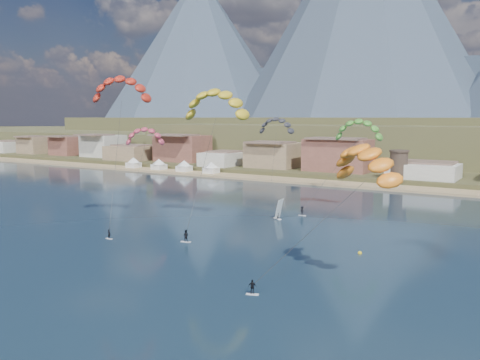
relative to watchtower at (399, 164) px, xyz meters
The scene contains 13 objects.
ground 114.29m from the watchtower, 92.51° to the right, with size 2400.00×2400.00×0.00m, color black.
beach 11.25m from the watchtower, 122.01° to the right, with size 2200.00×12.00×0.90m.
town 45.73m from the watchtower, 169.92° to the left, with size 400.00×24.00×12.00m.
watchtower is the anchor object (origin of this frame).
beach_tents 81.69m from the watchtower, behind, with size 43.40×6.40×5.00m.
kitesurfer_red 91.23m from the watchtower, 109.37° to the right, with size 12.49×14.86×29.37m.
kitesurfer_yellow 77.87m from the watchtower, 101.37° to the right, with size 13.77×18.15×28.04m.
kitesurfer_orange 95.70m from the watchtower, 78.01° to the right, with size 16.04×16.37×20.68m.
kitesurfer_green 48.55m from the watchtower, 86.22° to the right, with size 14.13×14.47×22.48m.
distant_kite_pink 76.38m from the watchtower, 127.15° to the right, with size 10.13×8.58×19.58m.
distant_kite_dark 46.43m from the watchtower, 117.36° to the right, with size 9.80×6.41×21.82m.
windsurfer 64.45m from the watchtower, 96.51° to the right, with size 2.54×2.55×4.05m.
buoy 82.04m from the watchtower, 79.31° to the right, with size 0.60×0.60×0.60m.
Camera 1 is at (43.64, -38.24, 20.38)m, focal length 37.65 mm.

